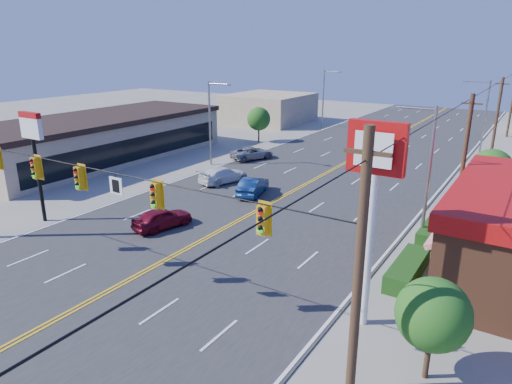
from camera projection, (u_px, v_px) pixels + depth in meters
The scene contains 21 objects.
ground at pixel (109, 292), 21.58m from camera, with size 160.00×160.00×0.00m, color gray.
road at pixel (302, 187), 37.64m from camera, with size 20.00×120.00×0.06m, color #2D2D30.
signal_span at pixel (97, 193), 20.15m from camera, with size 24.32×0.34×9.00m.
kfc_pylon at pixel (374, 185), 17.33m from camera, with size 2.20×0.36×8.50m.
strip_mall at pixel (101, 137), 46.60m from camera, with size 10.40×26.40×4.40m.
pizza_hut_sign at pixel (34, 144), 28.84m from camera, with size 1.90×0.30×6.85m.
streetlight_se at pixel (426, 167), 25.94m from camera, with size 2.55×0.25×8.00m.
streetlight_ne at pixel (483, 116), 45.23m from camera, with size 2.55×0.25×8.00m.
streetlight_sw at pixel (211, 119), 43.40m from camera, with size 2.55×0.25×8.00m.
streetlight_nw at pixel (325, 95), 64.30m from camera, with size 2.55×0.25×8.00m.
utility_pole_near at pixel (463, 162), 28.53m from camera, with size 0.28×0.28×8.40m, color #47301E.
utility_pole_mid at pixel (496, 123), 43.00m from camera, with size 0.28×0.28×8.40m, color #47301E.
utility_pole_far at pixel (512, 104), 57.47m from camera, with size 0.28×0.28×8.40m, color #47301E.
tree_kfc_rear at pixel (491, 170), 31.47m from camera, with size 2.94×2.94×4.41m.
tree_kfc_front at pixel (433, 315), 15.26m from camera, with size 2.52×2.52×3.78m.
tree_west at pixel (259, 119), 54.70m from camera, with size 2.80×2.80×4.20m.
bld_west_far at pixel (269, 108), 69.74m from camera, with size 11.00×12.00×4.20m, color tan.
car_magenta at pixel (162, 219), 28.88m from camera, with size 1.56×3.87×1.32m, color maroon.
car_blue at pixel (253, 187), 35.42m from camera, with size 1.46×4.18×1.38m, color navy.
car_white at pixel (223, 175), 38.61m from camera, with size 1.85×4.54×1.32m, color white.
car_silver at pixel (252, 154), 46.64m from camera, with size 2.09×4.53×1.26m, color #98979C.
Camera 1 is at (16.12, -12.40, 11.08)m, focal length 32.00 mm.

